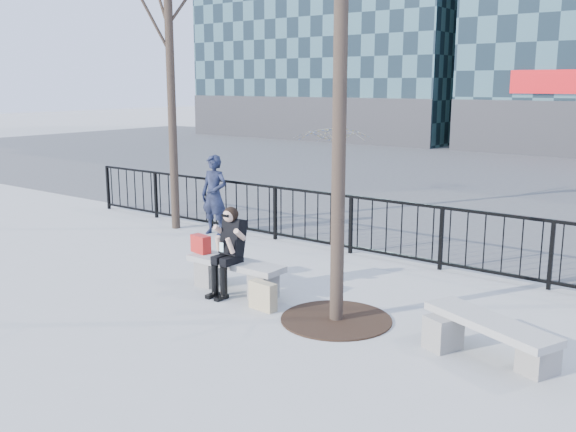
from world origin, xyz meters
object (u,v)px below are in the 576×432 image
Objects in this scene: bench_second at (489,335)px; seated_woman at (228,251)px; bench_main at (236,272)px; standing_man at (214,195)px.

seated_woman is at bearing -157.02° from bench_second.
bench_second is (3.99, -0.11, 0.00)m from bench_main.
seated_woman reaches higher than bench_main.
bench_main is 0.99× the size of bench_second.
bench_main is 3.93m from standing_man.
seated_woman is (0.00, -0.16, 0.37)m from bench_main.
bench_second is 1.25× the size of seated_woman.
bench_main is at bearing -159.32° from bench_second.
standing_man is (-6.89, 2.70, 0.53)m from bench_second.
bench_second is at bearing 0.73° from seated_woman.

